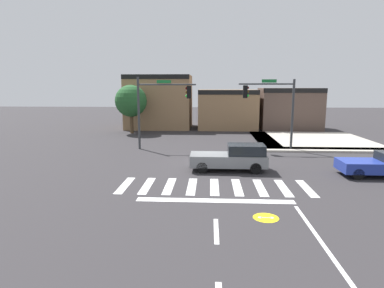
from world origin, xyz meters
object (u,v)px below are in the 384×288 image
at_px(traffic_signal_northeast, 272,101).
at_px(car_gray, 233,157).
at_px(roadside_tree, 131,101).
at_px(car_blue, 383,164).
at_px(traffic_signal_northwest, 161,101).

relative_size(traffic_signal_northeast, car_gray, 1.22).
relative_size(car_gray, roadside_tree, 0.87).
xyz_separation_m(car_gray, roadside_tree, (-9.59, 15.20, 2.61)).
bearing_deg(roadside_tree, car_blue, -42.21).
height_order(traffic_signal_northeast, car_blue, traffic_signal_northeast).
relative_size(traffic_signal_northwest, car_gray, 1.27).
relative_size(traffic_signal_northeast, traffic_signal_northwest, 0.97).
height_order(traffic_signal_northeast, traffic_signal_northwest, traffic_signal_northwest).
distance_m(car_blue, car_gray, 8.14).
distance_m(traffic_signal_northeast, roadside_tree, 15.59).
distance_m(traffic_signal_northwest, car_blue, 15.44).
distance_m(car_gray, roadside_tree, 18.16).
bearing_deg(roadside_tree, traffic_signal_northwest, -63.20).
distance_m(traffic_signal_northwest, roadside_tree, 9.84).
distance_m(traffic_signal_northeast, car_blue, 9.26).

